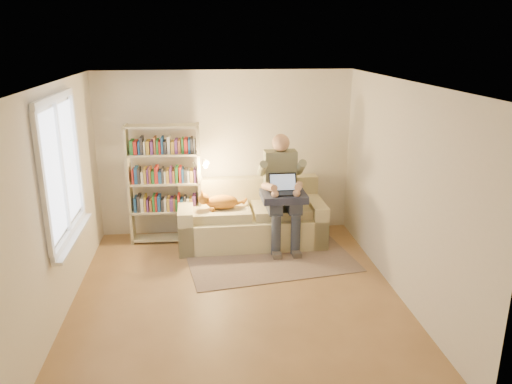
{
  "coord_description": "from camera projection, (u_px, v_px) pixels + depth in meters",
  "views": [
    {
      "loc": [
        -0.39,
        -5.49,
        3.09
      ],
      "look_at": [
        0.35,
        1.0,
        1.04
      ],
      "focal_mm": 35.0,
      "sensor_mm": 36.0,
      "label": 1
    }
  ],
  "objects": [
    {
      "name": "rug",
      "position": [
        271.0,
        260.0,
        7.18
      ],
      "size": [
        2.52,
        1.71,
        0.01
      ],
      "primitive_type": "cube",
      "rotation": [
        0.0,
        0.0,
        0.15
      ],
      "color": "#806B5D",
      "rests_on": "floor"
    },
    {
      "name": "bookshelf",
      "position": [
        165.0,
        178.0,
        7.57
      ],
      "size": [
        1.22,
        0.37,
        1.85
      ],
      "rotation": [
        0.0,
        0.0,
        -0.03
      ],
      "color": "#C3B993",
      "rests_on": "floor"
    },
    {
      "name": "wall_left",
      "position": [
        58.0,
        203.0,
        5.57
      ],
      "size": [
        0.02,
        4.5,
        2.6
      ],
      "primitive_type": "cube",
      "color": "silver",
      "rests_on": "floor"
    },
    {
      "name": "sofa",
      "position": [
        251.0,
        220.0,
        7.77
      ],
      "size": [
        2.22,
        1.01,
        0.94
      ],
      "rotation": [
        0.0,
        0.0,
        0.01
      ],
      "color": "beige",
      "rests_on": "floor"
    },
    {
      "name": "blanket",
      "position": [
        290.0,
        196.0,
        7.35
      ],
      "size": [
        0.66,
        0.54,
        0.11
      ],
      "primitive_type": "cube",
      "rotation": [
        0.0,
        0.0,
        0.01
      ],
      "color": "#252A41",
      "rests_on": "person"
    },
    {
      "name": "ceiling",
      "position": [
        234.0,
        83.0,
        5.4
      ],
      "size": [
        4.0,
        4.5,
        0.02
      ],
      "primitive_type": "cube",
      "color": "white",
      "rests_on": "wall_back"
    },
    {
      "name": "wall_right",
      "position": [
        402.0,
        191.0,
        6.0
      ],
      "size": [
        0.02,
        4.5,
        2.6
      ],
      "primitive_type": "cube",
      "color": "silver",
      "rests_on": "floor"
    },
    {
      "name": "wall_back",
      "position": [
        225.0,
        154.0,
        7.92
      ],
      "size": [
        4.0,
        0.02,
        2.6
      ],
      "primitive_type": "cube",
      "color": "silver",
      "rests_on": "floor"
    },
    {
      "name": "cat",
      "position": [
        216.0,
        202.0,
        7.46
      ],
      "size": [
        0.73,
        0.26,
        0.26
      ],
      "rotation": [
        0.0,
        0.0,
        0.01
      ],
      "color": "orange",
      "rests_on": "sofa"
    },
    {
      "name": "floor",
      "position": [
        237.0,
        297.0,
        6.17
      ],
      "size": [
        4.5,
        4.5,
        0.0
      ],
      "primitive_type": "plane",
      "color": "olive",
      "rests_on": "ground"
    },
    {
      "name": "window",
      "position": [
        66.0,
        191.0,
        5.74
      ],
      "size": [
        0.12,
        1.52,
        1.69
      ],
      "color": "white",
      "rests_on": "wall_left"
    },
    {
      "name": "wall_front",
      "position": [
        259.0,
        291.0,
        3.65
      ],
      "size": [
        4.0,
        0.02,
        2.6
      ],
      "primitive_type": "cube",
      "color": "silver",
      "rests_on": "floor"
    },
    {
      "name": "person",
      "position": [
        282.0,
        185.0,
        7.48
      ],
      "size": [
        0.49,
        0.79,
        1.7
      ],
      "rotation": [
        0.0,
        0.0,
        0.01
      ],
      "color": "slate",
      "rests_on": "sofa"
    },
    {
      "name": "laptop",
      "position": [
        290.0,
        188.0,
        7.33
      ],
      "size": [
        0.41,
        0.37,
        0.33
      ],
      "rotation": [
        0.0,
        0.0,
        0.01
      ],
      "color": "black",
      "rests_on": "blanket"
    }
  ]
}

